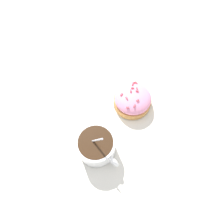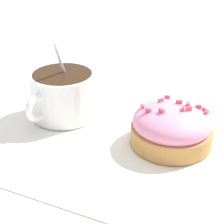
{
  "view_description": "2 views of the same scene",
  "coord_description": "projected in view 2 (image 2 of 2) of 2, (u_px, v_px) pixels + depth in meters",
  "views": [
    {
      "loc": [
        -0.18,
        -0.09,
        0.53
      ],
      "look_at": [
        0.02,
        0.02,
        0.03
      ],
      "focal_mm": 35.0,
      "sensor_mm": 36.0,
      "label": 1
    },
    {
      "loc": [
        0.15,
        -0.4,
        0.26
      ],
      "look_at": [
        0.0,
        -0.02,
        0.03
      ],
      "focal_mm": 60.0,
      "sensor_mm": 36.0,
      "label": 2
    }
  ],
  "objects": [
    {
      "name": "coffee_cup",
      "position": [
        63.0,
        93.0,
        0.51
      ],
      "size": [
        0.09,
        0.11,
        0.11
      ],
      "color": "white",
      "rests_on": "paper_napkin"
    },
    {
      "name": "frosted_pastry",
      "position": [
        172.0,
        126.0,
        0.45
      ],
      "size": [
        0.1,
        0.1,
        0.05
      ],
      "color": "#C18442",
      "rests_on": "paper_napkin"
    },
    {
      "name": "paper_napkin",
      "position": [
        114.0,
        128.0,
        0.5
      ],
      "size": [
        0.35,
        0.34,
        0.0
      ],
      "color": "white",
      "rests_on": "ground_plane"
    },
    {
      "name": "ground_plane",
      "position": [
        114.0,
        129.0,
        0.5
      ],
      "size": [
        3.0,
        3.0,
        0.0
      ],
      "primitive_type": "plane",
      "color": "silver"
    }
  ]
}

